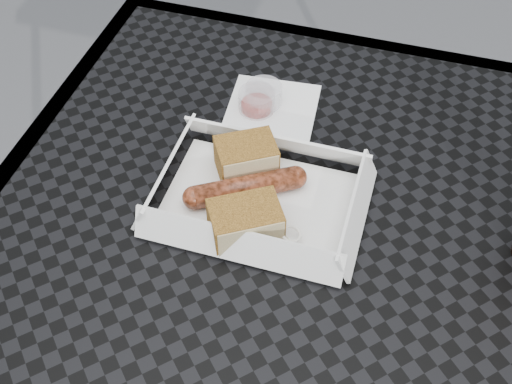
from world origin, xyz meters
TOP-DOWN VIEW (x-y plane):
  - patio_table at (0.00, 0.00)m, footprint 0.80×0.80m
  - food_tray at (-0.07, 0.04)m, footprint 0.22×0.15m
  - bratwurst at (-0.09, 0.04)m, footprint 0.13×0.09m
  - bread_near at (-0.10, 0.08)m, footprint 0.09×0.08m
  - bread_far at (-0.07, -0.01)m, footprint 0.10×0.09m
  - veg_garnish at (-0.02, -0.02)m, footprint 0.03×0.03m
  - napkin at (-0.10, 0.20)m, footprint 0.13×0.13m
  - condiment_cup_sauce at (-0.12, 0.19)m, footprint 0.05×0.05m
  - condiment_cup_empty at (-0.11, 0.21)m, footprint 0.05×0.05m

SIDE VIEW (x-z plane):
  - patio_table at x=0.00m, z-range 0.30..1.04m
  - napkin at x=-0.10m, z-range 0.74..0.75m
  - food_tray at x=-0.07m, z-range 0.74..0.75m
  - veg_garnish at x=-0.02m, z-range 0.75..0.75m
  - condiment_cup_sauce at x=-0.12m, z-range 0.74..0.78m
  - condiment_cup_empty at x=-0.11m, z-range 0.74..0.78m
  - bratwurst at x=-0.09m, z-range 0.75..0.78m
  - bread_far at x=-0.07m, z-range 0.75..0.79m
  - bread_near at x=-0.10m, z-range 0.75..0.79m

